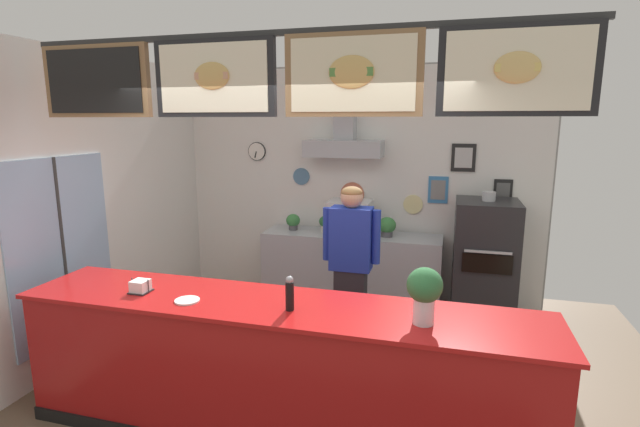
# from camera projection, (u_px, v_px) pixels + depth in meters

# --- Properties ---
(ground_plane) EXTENTS (6.41, 6.41, 0.00)m
(ground_plane) POSITION_uv_depth(u_px,v_px,m) (287.00, 415.00, 3.68)
(ground_plane) COLOR brown
(back_wall_assembly) EXTENTS (4.54, 2.81, 2.91)m
(back_wall_assembly) POSITION_uv_depth(u_px,v_px,m) (353.00, 179.00, 5.72)
(back_wall_assembly) COLOR gray
(back_wall_assembly) RESTS_ON ground_plane
(left_wall_with_window) EXTENTS (0.15, 5.34, 2.91)m
(left_wall_with_window) POSITION_uv_depth(u_px,v_px,m) (32.00, 218.00, 3.99)
(left_wall_with_window) COLOR white
(left_wall_with_window) RESTS_ON ground_plane
(service_counter) EXTENTS (3.79, 0.72, 1.01)m
(service_counter) POSITION_uv_depth(u_px,v_px,m) (276.00, 369.00, 3.39)
(service_counter) COLOR maroon
(service_counter) RESTS_ON ground_plane
(back_prep_counter) EXTENTS (2.13, 0.55, 0.93)m
(back_prep_counter) POSITION_uv_depth(u_px,v_px,m) (351.00, 271.00, 5.73)
(back_prep_counter) COLOR #A3A5AD
(back_prep_counter) RESTS_ON ground_plane
(pizza_oven) EXTENTS (0.66, 0.73, 1.52)m
(pizza_oven) POSITION_uv_depth(u_px,v_px,m) (484.00, 264.00, 5.17)
(pizza_oven) COLOR #232326
(pizza_oven) RESTS_ON ground_plane
(shop_worker) EXTENTS (0.54, 0.22, 1.68)m
(shop_worker) POSITION_uv_depth(u_px,v_px,m) (351.00, 268.00, 4.38)
(shop_worker) COLOR #232328
(shop_worker) RESTS_ON ground_plane
(espresso_machine) EXTENTS (0.50, 0.49, 0.41)m
(espresso_machine) POSITION_uv_depth(u_px,v_px,m) (350.00, 218.00, 5.58)
(espresso_machine) COLOR silver
(espresso_machine) RESTS_ON back_prep_counter
(potted_oregano) EXTENTS (0.21, 0.21, 0.23)m
(potted_oregano) POSITION_uv_depth(u_px,v_px,m) (387.00, 226.00, 5.48)
(potted_oregano) COLOR #4C4C51
(potted_oregano) RESTS_ON back_prep_counter
(potted_basil) EXTENTS (0.15, 0.15, 0.20)m
(potted_basil) POSITION_uv_depth(u_px,v_px,m) (325.00, 223.00, 5.69)
(potted_basil) COLOR beige
(potted_basil) RESTS_ON back_prep_counter
(potted_thyme) EXTENTS (0.17, 0.17, 0.20)m
(potted_thyme) POSITION_uv_depth(u_px,v_px,m) (293.00, 221.00, 5.82)
(potted_thyme) COLOR #4C4C51
(potted_thyme) RESTS_ON back_prep_counter
(basil_vase) EXTENTS (0.22, 0.22, 0.36)m
(basil_vase) POSITION_uv_depth(u_px,v_px,m) (424.00, 292.00, 2.92)
(basil_vase) COLOR silver
(basil_vase) RESTS_ON service_counter
(condiment_plate) EXTENTS (0.17, 0.17, 0.01)m
(condiment_plate) POSITION_uv_depth(u_px,v_px,m) (187.00, 300.00, 3.32)
(condiment_plate) COLOR white
(condiment_plate) RESTS_ON service_counter
(napkin_holder) EXTENTS (0.15, 0.14, 0.11)m
(napkin_holder) POSITION_uv_depth(u_px,v_px,m) (140.00, 287.00, 3.49)
(napkin_holder) COLOR #262628
(napkin_holder) RESTS_ON service_counter
(pepper_grinder) EXTENTS (0.06, 0.06, 0.24)m
(pepper_grinder) POSITION_uv_depth(u_px,v_px,m) (290.00, 293.00, 3.15)
(pepper_grinder) COLOR black
(pepper_grinder) RESTS_ON service_counter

